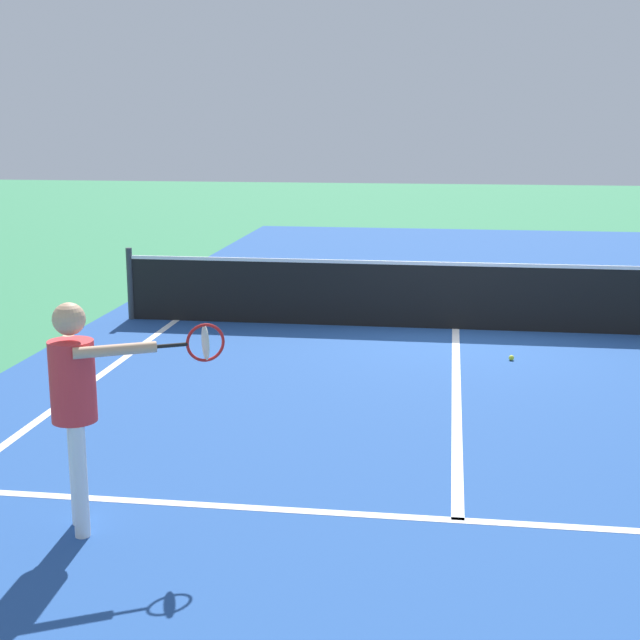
# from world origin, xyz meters

# --- Properties ---
(ground_plane) EXTENTS (60.00, 60.00, 0.00)m
(ground_plane) POSITION_xyz_m (0.00, 0.00, 0.00)
(ground_plane) COLOR #337F51
(court_surface_inbounds) EXTENTS (10.62, 24.40, 0.00)m
(court_surface_inbounds) POSITION_xyz_m (0.00, 0.00, 0.00)
(court_surface_inbounds) COLOR #234C93
(court_surface_inbounds) RESTS_ON ground_plane
(line_service_near) EXTENTS (8.22, 0.10, 0.01)m
(line_service_near) POSITION_xyz_m (0.00, -6.40, 0.00)
(line_service_near) COLOR white
(line_service_near) RESTS_ON ground_plane
(line_center_service) EXTENTS (0.10, 6.40, 0.01)m
(line_center_service) POSITION_xyz_m (0.00, -3.20, 0.00)
(line_center_service) COLOR white
(line_center_service) RESTS_ON ground_plane
(net) EXTENTS (9.69, 0.09, 1.07)m
(net) POSITION_xyz_m (0.00, 0.00, 0.49)
(net) COLOR #33383D
(net) RESTS_ON ground_plane
(player_near) EXTENTS (1.18, 0.57, 1.69)m
(player_near) POSITION_xyz_m (-2.69, -6.93, 1.05)
(player_near) COLOR white
(player_near) RESTS_ON ground_plane
(tennis_ball_near_net) EXTENTS (0.07, 0.07, 0.07)m
(tennis_ball_near_net) POSITION_xyz_m (0.68, -1.65, 0.03)
(tennis_ball_near_net) COLOR #CCE033
(tennis_ball_near_net) RESTS_ON ground_plane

